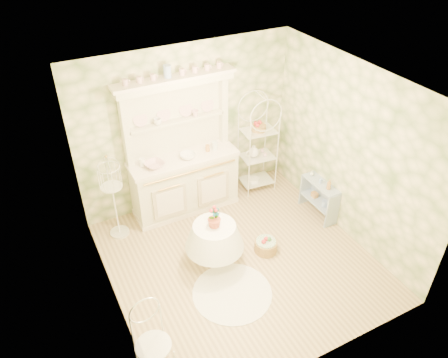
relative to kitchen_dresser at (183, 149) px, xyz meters
name	(u,v)px	position (x,y,z in m)	size (l,w,h in m)	color
floor	(240,260)	(0.20, -1.52, -1.15)	(3.60, 3.60, 0.00)	tan
ceiling	(245,88)	(0.20, -1.52, 1.56)	(3.60, 3.60, 0.00)	white
wall_left	(104,228)	(-1.60, -1.52, 0.21)	(3.60, 3.60, 0.00)	#F8E7BD
wall_right	(350,153)	(2.00, -1.52, 0.21)	(3.60, 3.60, 0.00)	#F8E7BD
wall_back	(187,127)	(0.20, 0.28, 0.21)	(3.60, 3.60, 0.00)	#F8E7BD
wall_front	(330,280)	(0.20, -3.32, 0.21)	(3.60, 3.60, 0.00)	#F8E7BD
kitchen_dresser	(183,149)	(0.00, 0.00, 0.00)	(1.87, 0.61, 2.29)	silver
bakers_rack	(258,147)	(1.36, -0.04, -0.30)	(0.53, 0.38, 1.70)	white
side_shelf	(319,198)	(1.88, -1.16, -0.82)	(0.28, 0.75, 0.64)	#99ADC3
round_table	(215,247)	(-0.15, -1.40, -0.83)	(0.58, 0.58, 0.63)	white
cafe_chair	(153,345)	(-1.48, -2.59, -0.69)	(0.42, 0.42, 0.92)	white
birdcage_stand	(113,194)	(-1.20, -0.13, -0.38)	(0.36, 0.36, 1.54)	white
floor_basket	(266,246)	(0.64, -1.52, -1.05)	(0.30, 0.30, 0.19)	#A58144
lace_rug	(232,293)	(-0.19, -2.01, -1.14)	(1.09, 1.09, 0.01)	white
bowl_floral	(155,166)	(-0.50, -0.06, -0.13)	(0.29, 0.29, 0.07)	white
bowl_white	(188,157)	(0.05, -0.06, -0.13)	(0.25, 0.25, 0.08)	white
cup_left	(158,123)	(-0.31, 0.16, 0.47)	(0.12, 0.12, 0.10)	white
cup_right	(195,114)	(0.31, 0.16, 0.47)	(0.11, 0.11, 0.10)	white
potted_geranium	(215,217)	(-0.13, -1.38, -0.30)	(0.15, 0.11, 0.29)	#3F7238
bottle_amber	(329,186)	(1.88, -1.33, -0.46)	(0.07, 0.07, 0.18)	#B27D39
bottle_blue	(321,181)	(1.88, -1.14, -0.49)	(0.05, 0.05, 0.11)	#8EAADB
bottle_glass	(312,174)	(1.88, -0.90, -0.50)	(0.07, 0.07, 0.09)	silver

